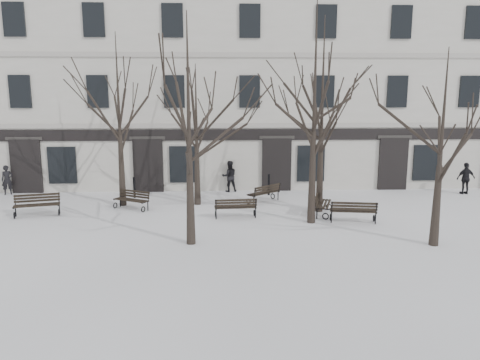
{
  "coord_description": "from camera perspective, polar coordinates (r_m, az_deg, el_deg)",
  "views": [
    {
      "loc": [
        0.34,
        -17.33,
        5.35
      ],
      "look_at": [
        1.26,
        3.0,
        1.53
      ],
      "focal_mm": 35.0,
      "sensor_mm": 36.0,
      "label": 1
    }
  ],
  "objects": [
    {
      "name": "pedestrian_b",
      "position": [
        25.69,
        -1.3,
        -1.41
      ],
      "size": [
        0.92,
        0.77,
        1.7
      ],
      "primitive_type": "imported",
      "rotation": [
        0.0,
        0.0,
        3.31
      ],
      "color": "black",
      "rests_on": "ground"
    },
    {
      "name": "tree_2",
      "position": [
        19.12,
        9.13,
        11.43
      ],
      "size": [
        6.34,
        6.34,
        9.06
      ],
      "color": "black",
      "rests_on": "ground"
    },
    {
      "name": "building",
      "position": [
        30.3,
        -3.3,
        10.92
      ],
      "size": [
        40.4,
        10.2,
        11.4
      ],
      "color": "beige",
      "rests_on": "ground"
    },
    {
      "name": "tree_6",
      "position": [
        21.09,
        10.04,
        10.53
      ],
      "size": [
        6.02,
        6.02,
        8.6
      ],
      "color": "black",
      "rests_on": "ground"
    },
    {
      "name": "bollard_b",
      "position": [
        24.73,
        3.53,
        -0.45
      ],
      "size": [
        0.15,
        0.15,
        1.14
      ],
      "color": "black",
      "rests_on": "ground"
    },
    {
      "name": "bench_1",
      "position": [
        20.2,
        -0.55,
        -3.3
      ],
      "size": [
        1.84,
        0.77,
        0.91
      ],
      "rotation": [
        0.0,
        0.0,
        3.2
      ],
      "color": "black",
      "rests_on": "ground"
    },
    {
      "name": "bench_0",
      "position": [
        22.44,
        -23.51,
        -2.71
      ],
      "size": [
        1.99,
        1.13,
        0.96
      ],
      "rotation": [
        0.0,
        0.0,
        0.25
      ],
      "color": "black",
      "rests_on": "ground"
    },
    {
      "name": "tree_5",
      "position": [
        22.26,
        -5.36,
        7.51
      ],
      "size": [
        4.66,
        4.66,
        6.66
      ],
      "color": "black",
      "rests_on": "ground"
    },
    {
      "name": "tree_1",
      "position": [
        16.21,
        -6.32,
        9.36
      ],
      "size": [
        5.61,
        5.61,
        8.02
      ],
      "color": "black",
      "rests_on": "ground"
    },
    {
      "name": "bench_4",
      "position": [
        23.07,
        3.01,
        -1.54
      ],
      "size": [
        1.78,
        1.66,
        0.92
      ],
      "rotation": [
        0.0,
        0.0,
        3.85
      ],
      "color": "black",
      "rests_on": "ground"
    },
    {
      "name": "bench_3",
      "position": [
        22.3,
        -13.03,
        -2.29
      ],
      "size": [
        1.79,
        1.38,
        0.87
      ],
      "rotation": [
        0.0,
        0.0,
        -0.51
      ],
      "color": "black",
      "rests_on": "ground"
    },
    {
      "name": "bollard_a",
      "position": [
        24.66,
        -12.77,
        -0.79
      ],
      "size": [
        0.14,
        0.14,
        1.09
      ],
      "color": "black",
      "rests_on": "ground"
    },
    {
      "name": "pedestrian_c",
      "position": [
        27.81,
        25.68,
        -1.54
      ],
      "size": [
        1.02,
        0.47,
        1.7
      ],
      "primitive_type": "imported",
      "rotation": [
        0.0,
        0.0,
        3.2
      ],
      "color": "black",
      "rests_on": "ground"
    },
    {
      "name": "bench_5",
      "position": [
        21.14,
        9.94,
        -2.8
      ],
      "size": [
        1.18,
        1.93,
        0.92
      ],
      "rotation": [
        0.0,
        0.0,
        1.26
      ],
      "color": "black",
      "rests_on": "ground"
    },
    {
      "name": "ground",
      "position": [
        18.14,
        -3.58,
        -6.55
      ],
      "size": [
        100.0,
        100.0,
        0.0
      ],
      "primitive_type": "plane",
      "color": "white",
      "rests_on": "ground"
    },
    {
      "name": "bench_2",
      "position": [
        20.03,
        13.64,
        -3.65
      ],
      "size": [
        1.97,
        0.97,
        0.95
      ],
      "rotation": [
        0.0,
        0.0,
        2.98
      ],
      "color": "black",
      "rests_on": "ground"
    },
    {
      "name": "pedestrian_a",
      "position": [
        27.83,
        -26.37,
        -1.59
      ],
      "size": [
        0.69,
        0.61,
        1.57
      ],
      "primitive_type": "imported",
      "rotation": [
        0.0,
        0.0,
        0.5
      ],
      "color": "black",
      "rests_on": "ground"
    },
    {
      "name": "tree_4",
      "position": [
        22.65,
        -14.62,
        9.51
      ],
      "size": [
        5.65,
        5.65,
        8.07
      ],
      "color": "black",
      "rests_on": "ground"
    },
    {
      "name": "tree_3",
      "position": [
        17.41,
        23.49,
        6.2
      ],
      "size": [
        4.79,
        4.79,
        6.84
      ],
      "color": "black",
      "rests_on": "ground"
    }
  ]
}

